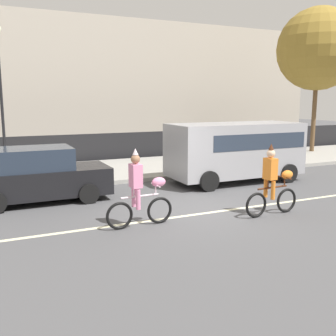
# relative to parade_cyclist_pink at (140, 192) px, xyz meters

# --- Properties ---
(ground_plane) EXTENTS (80.00, 80.00, 0.00)m
(ground_plane) POSITION_rel_parade_cyclist_pink_xyz_m (1.95, 0.80, -0.84)
(ground_plane) COLOR #4C4C4F
(road_centre_line) EXTENTS (36.00, 0.14, 0.01)m
(road_centre_line) POSITION_rel_parade_cyclist_pink_xyz_m (1.95, 0.30, -0.84)
(road_centre_line) COLOR beige
(road_centre_line) RESTS_ON ground
(sidewalk_curb) EXTENTS (60.00, 5.00, 0.15)m
(sidewalk_curb) POSITION_rel_parade_cyclist_pink_xyz_m (1.95, 7.30, -0.77)
(sidewalk_curb) COLOR #9E9B93
(sidewalk_curb) RESTS_ON ground
(fence_line) EXTENTS (40.00, 0.08, 1.40)m
(fence_line) POSITION_rel_parade_cyclist_pink_xyz_m (1.95, 10.20, -0.14)
(fence_line) COLOR black
(fence_line) RESTS_ON ground
(building_backdrop) EXTENTS (28.00, 8.00, 7.91)m
(building_backdrop) POSITION_rel_parade_cyclist_pink_xyz_m (4.61, 18.80, 3.11)
(building_backdrop) COLOR #B2A899
(building_backdrop) RESTS_ON ground
(parade_cyclist_pink) EXTENTS (1.72, 0.50, 1.92)m
(parade_cyclist_pink) POSITION_rel_parade_cyclist_pink_xyz_m (0.00, 0.00, 0.00)
(parade_cyclist_pink) COLOR black
(parade_cyclist_pink) RESTS_ON ground
(parade_cyclist_orange) EXTENTS (1.72, 0.50, 1.92)m
(parade_cyclist_orange) POSITION_rel_parade_cyclist_pink_xyz_m (3.52, -0.57, 0.00)
(parade_cyclist_orange) COLOR black
(parade_cyclist_orange) RESTS_ON ground
(parked_van_grey) EXTENTS (5.00, 2.22, 2.18)m
(parked_van_grey) POSITION_rel_parade_cyclist_pink_xyz_m (5.15, 3.50, 0.44)
(parked_van_grey) COLOR #99999E
(parked_van_grey) RESTS_ON ground
(parked_car_black) EXTENTS (4.10, 1.92, 1.64)m
(parked_car_black) POSITION_rel_parade_cyclist_pink_xyz_m (-1.94, 3.48, -0.06)
(parked_car_black) COLOR black
(parked_car_black) RESTS_ON ground
(street_lamp_post) EXTENTS (0.36, 0.36, 5.86)m
(street_lamp_post) POSITION_rel_parade_cyclist_pink_xyz_m (-2.62, 9.20, 3.15)
(street_lamp_post) COLOR black
(street_lamp_post) RESTS_ON sidewalk_curb
(street_tree_near_lamp) EXTENTS (4.44, 4.44, 7.81)m
(street_tree_near_lamp) POSITION_rel_parade_cyclist_pink_xyz_m (13.41, 8.08, 4.89)
(street_tree_near_lamp) COLOR brown
(street_tree_near_lamp) RESTS_ON sidewalk_curb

